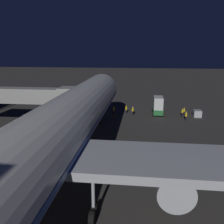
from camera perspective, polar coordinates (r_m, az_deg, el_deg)
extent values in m
plane|color=#383533|center=(33.23, -7.70, -10.67)|extent=(320.00, 320.00, 0.00)
cylinder|color=silver|center=(22.09, -14.69, -6.84)|extent=(5.94, 59.56, 5.94)
sphere|color=silver|center=(50.15, -2.33, 5.23)|extent=(5.83, 5.83, 5.83)
cube|color=navy|center=(22.25, -14.62, -7.91)|extent=(6.00, 57.18, 0.50)
cube|color=black|center=(48.25, -2.68, 6.13)|extent=(3.27, 1.40, 0.90)
cube|color=#B7BABF|center=(22.31, -14.70, -9.51)|extent=(56.40, 6.72, 0.70)
cylinder|color=#B7BABF|center=(22.84, 13.59, -14.44)|extent=(3.01, 5.65, 3.01)
cylinder|color=black|center=(25.35, 12.87, -11.41)|extent=(2.55, 0.15, 2.55)
cylinder|color=#B7BABF|center=(47.48, -2.95, 0.22)|extent=(0.28, 0.28, 2.56)
cylinder|color=black|center=(47.96, -2.92, -1.96)|extent=(0.45, 1.20, 1.20)
cylinder|color=#B7BABF|center=(21.56, -4.28, -17.77)|extent=(0.28, 0.28, 2.56)
cylinder|color=black|center=(23.13, -3.86, -20.89)|extent=(0.45, 1.20, 1.20)
cylinder|color=black|center=(22.10, -4.53, -22.80)|extent=(0.45, 1.20, 1.20)
cylinder|color=black|center=(25.84, -23.50, -18.05)|extent=(0.45, 1.20, 1.20)
cube|color=#9E9E99|center=(46.56, -21.50, 3.57)|extent=(19.95, 2.60, 2.50)
cube|color=#9E9E99|center=(42.76, -9.60, 3.50)|extent=(3.20, 3.40, 3.00)
cube|color=black|center=(42.39, -7.78, 3.48)|extent=(0.70, 3.20, 2.70)
cylinder|color=#B7BABF|center=(43.87, -10.66, -1.23)|extent=(0.56, 0.56, 4.88)
cylinder|color=black|center=(44.30, -9.79, -3.93)|extent=(0.25, 0.60, 0.60)
cylinder|color=black|center=(44.65, -11.27, -3.85)|extent=(0.25, 0.60, 0.60)
cube|color=#287038|center=(55.67, 10.29, 0.42)|extent=(2.00, 5.37, 1.10)
cube|color=silver|center=(54.62, 10.41, 2.09)|extent=(1.90, 3.76, 2.50)
cube|color=#287038|center=(57.26, 10.23, 1.93)|extent=(1.80, 1.60, 1.10)
cylinder|color=black|center=(57.69, 11.21, 0.29)|extent=(0.24, 0.70, 0.70)
cylinder|color=black|center=(57.56, 9.11, 0.35)|extent=(0.24, 0.70, 0.70)
cylinder|color=black|center=(54.06, 11.49, -0.65)|extent=(0.24, 0.70, 0.70)
cylinder|color=black|center=(53.92, 9.25, -0.59)|extent=(0.24, 0.70, 0.70)
cube|color=#B7BABF|center=(55.63, 18.72, -0.33)|extent=(1.54, 1.72, 1.41)
cylinder|color=black|center=(54.48, 15.58, -0.65)|extent=(0.28, 0.28, 0.94)
cylinder|color=yellow|center=(54.30, 15.63, 0.13)|extent=(0.40, 0.40, 0.57)
sphere|color=tan|center=(54.21, 15.66, 0.54)|extent=(0.24, 0.24, 0.24)
sphere|color=yellow|center=(54.19, 15.66, 0.59)|extent=(0.23, 0.23, 0.23)
cylinder|color=black|center=(54.06, 4.70, -0.28)|extent=(0.28, 0.28, 0.94)
cylinder|color=yellow|center=(53.87, 4.71, 0.55)|extent=(0.40, 0.40, 0.67)
sphere|color=tan|center=(53.76, 4.72, 1.02)|extent=(0.24, 0.24, 0.24)
sphere|color=white|center=(53.75, 4.72, 1.07)|extent=(0.23, 0.23, 0.23)
cylinder|color=black|center=(56.21, 15.95, -0.29)|extent=(0.28, 0.28, 0.81)
cylinder|color=yellow|center=(56.05, 16.00, 0.40)|extent=(0.40, 0.40, 0.59)
sphere|color=tan|center=(55.96, 16.03, 0.81)|extent=(0.24, 0.24, 0.24)
sphere|color=orange|center=(55.94, 16.03, 0.86)|extent=(0.23, 0.23, 0.23)
cylinder|color=black|center=(55.61, 3.22, 0.09)|extent=(0.28, 0.28, 0.81)
cylinder|color=yellow|center=(55.43, 3.23, 0.84)|extent=(0.40, 0.40, 0.69)
sphere|color=tan|center=(55.32, 3.24, 1.31)|extent=(0.24, 0.24, 0.24)
sphere|color=yellow|center=(55.31, 3.24, 1.36)|extent=(0.23, 0.23, 0.23)
cylinder|color=black|center=(54.43, 0.40, -0.17)|extent=(0.28, 0.28, 0.87)
cylinder|color=yellow|center=(54.24, 0.40, 0.62)|extent=(0.40, 0.40, 0.68)
sphere|color=tan|center=(54.14, 0.41, 1.10)|extent=(0.24, 0.24, 0.24)
sphere|color=orange|center=(54.13, 0.41, 1.15)|extent=(0.23, 0.23, 0.23)
cylinder|color=black|center=(52.11, 16.35, -1.41)|extent=(0.28, 0.28, 0.87)
cylinder|color=yellow|center=(51.91, 16.41, -0.58)|extent=(0.40, 0.40, 0.69)
sphere|color=tan|center=(51.80, 16.45, -0.08)|extent=(0.24, 0.24, 0.24)
sphere|color=yellow|center=(51.79, 16.45, -0.02)|extent=(0.23, 0.23, 0.23)
cone|color=orange|center=(53.00, 0.42, -0.74)|extent=(0.36, 0.36, 0.55)
cone|color=orange|center=(53.65, -4.25, -0.60)|extent=(0.36, 0.36, 0.55)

